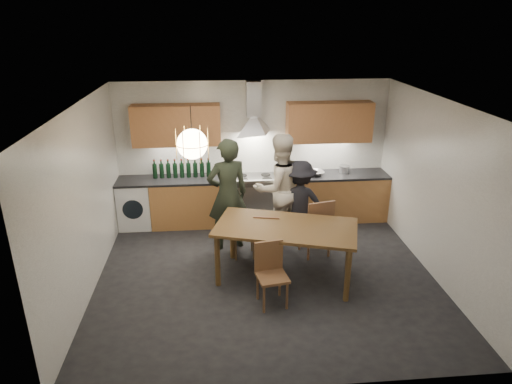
{
  "coord_description": "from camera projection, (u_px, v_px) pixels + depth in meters",
  "views": [
    {
      "loc": [
        -0.69,
        -5.94,
        3.69
      ],
      "look_at": [
        -0.11,
        0.4,
        1.2
      ],
      "focal_mm": 32.0,
      "sensor_mm": 36.0,
      "label": 1
    }
  ],
  "objects": [
    {
      "name": "chair_front",
      "position": [
        271.0,
        269.0,
        6.11
      ],
      "size": [
        0.46,
        0.46,
        0.87
      ],
      "rotation": [
        0.0,
        0.0,
        0.17
      ],
      "color": "brown",
      "rests_on": "ground"
    },
    {
      "name": "stock_pot",
      "position": [
        344.0,
        170.0,
        8.55
      ],
      "size": [
        0.24,
        0.24,
        0.13
      ],
      "primitive_type": "cylinder",
      "rotation": [
        0.0,
        0.0,
        0.36
      ],
      "color": "silver",
      "rests_on": "counter_run"
    },
    {
      "name": "chair_back_left",
      "position": [
        244.0,
        232.0,
        7.24
      ],
      "size": [
        0.37,
        0.37,
        0.79
      ],
      "rotation": [
        0.0,
        0.0,
        3.18
      ],
      "color": "brown",
      "rests_on": "ground"
    },
    {
      "name": "wall_fixtures",
      "position": [
        254.0,
        123.0,
        8.14
      ],
      "size": [
        4.3,
        0.54,
        1.1
      ],
      "color": "#CF874F",
      "rests_on": "ground"
    },
    {
      "name": "wine_bottles",
      "position": [
        182.0,
        168.0,
        8.29
      ],
      "size": [
        1.05,
        0.08,
        0.34
      ],
      "color": "black",
      "rests_on": "counter_run"
    },
    {
      "name": "room_shell",
      "position": [
        267.0,
        168.0,
        6.29
      ],
      "size": [
        5.02,
        4.52,
        2.61
      ],
      "color": "white",
      "rests_on": "ground"
    },
    {
      "name": "ground",
      "position": [
        266.0,
        275.0,
        6.91
      ],
      "size": [
        5.0,
        5.0,
        0.0
      ],
      "primitive_type": "plane",
      "color": "black",
      "rests_on": "ground"
    },
    {
      "name": "pendant_lamp",
      "position": [
        192.0,
        144.0,
        5.97
      ],
      "size": [
        0.43,
        0.43,
        0.7
      ],
      "color": "black",
      "rests_on": "ground"
    },
    {
      "name": "range_stove",
      "position": [
        255.0,
        200.0,
        8.55
      ],
      "size": [
        0.9,
        0.6,
        0.92
      ],
      "color": "silver",
      "rests_on": "ground"
    },
    {
      "name": "chair_back_right",
      "position": [
        318.0,
        224.0,
        7.26
      ],
      "size": [
        0.54,
        0.54,
        0.99
      ],
      "rotation": [
        0.0,
        0.0,
        3.37
      ],
      "color": "brown",
      "rests_on": "ground"
    },
    {
      "name": "person_left",
      "position": [
        228.0,
        195.0,
        7.43
      ],
      "size": [
        0.78,
        0.62,
        1.88
      ],
      "primitive_type": "imported",
      "rotation": [
        0.0,
        0.0,
        3.41
      ],
      "color": "black",
      "rests_on": "ground"
    },
    {
      "name": "person_right",
      "position": [
        300.0,
        202.0,
        7.67
      ],
      "size": [
        1.02,
        0.68,
        1.46
      ],
      "primitive_type": "imported",
      "rotation": [
        0.0,
        0.0,
        2.98
      ],
      "color": "black",
      "rests_on": "ground"
    },
    {
      "name": "mixing_bowl",
      "position": [
        315.0,
        173.0,
        8.45
      ],
      "size": [
        0.39,
        0.39,
        0.08
      ],
      "primitive_type": "imported",
      "rotation": [
        0.0,
        0.0,
        0.23
      ],
      "color": "silver",
      "rests_on": "counter_run"
    },
    {
      "name": "person_mid",
      "position": [
        279.0,
        188.0,
        7.7
      ],
      "size": [
        1.09,
        0.96,
        1.88
      ],
      "primitive_type": "imported",
      "rotation": [
        0.0,
        0.0,
        3.46
      ],
      "color": "beige",
      "rests_on": "ground"
    },
    {
      "name": "dining_table",
      "position": [
        286.0,
        232.0,
        6.58
      ],
      "size": [
        2.22,
        1.56,
        0.85
      ],
      "rotation": [
        0.0,
        0.0,
        -0.3
      ],
      "color": "brown",
      "rests_on": "ground"
    },
    {
      "name": "chair_back_mid",
      "position": [
        267.0,
        236.0,
        7.02
      ],
      "size": [
        0.47,
        0.47,
        0.87
      ],
      "rotation": [
        0.0,
        0.0,
        2.93
      ],
      "color": "brown",
      "rests_on": "ground"
    },
    {
      "name": "counter_run",
      "position": [
        256.0,
        199.0,
        8.55
      ],
      "size": [
        5.0,
        0.62,
        0.9
      ],
      "color": "tan",
      "rests_on": "ground"
    }
  ]
}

